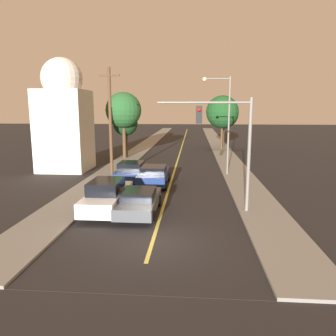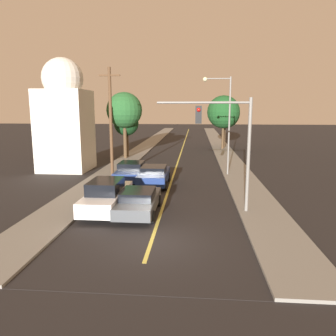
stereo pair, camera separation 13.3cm
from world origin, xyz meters
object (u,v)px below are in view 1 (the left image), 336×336
object	(u,v)px
car_outer_lane_front	(107,195)
tree_left_far	(124,110)
tree_right_far	(222,112)
domed_building_left	(64,117)
tree_left_near	(125,124)
car_near_lane_front	(139,201)
traffic_signal_mast	(228,135)
streetlamp_right	(223,113)
utility_pole_left	(110,121)
tree_right_near	(224,114)
car_near_lane_second	(154,175)
car_outer_lane_second	(132,171)

from	to	relation	value
car_outer_lane_front	tree_left_far	distance (m)	18.80
tree_right_far	domed_building_left	xyz separation A→B (m)	(-15.06, -15.95, -0.28)
tree_left_near	domed_building_left	distance (m)	8.76
tree_left_near	domed_building_left	xyz separation A→B (m)	(-3.78, -7.85, 0.92)
car_near_lane_front	traffic_signal_mast	bearing A→B (deg)	8.12
streetlamp_right	utility_pole_left	distance (m)	8.89
tree_left_near	tree_right_near	bearing A→B (deg)	39.28
car_near_lane_second	car_outer_lane_second	size ratio (longest dim) A/B	0.99
car_near_lane_second	utility_pole_left	size ratio (longest dim) A/B	0.54
car_near_lane_front	tree_right_far	distance (m)	28.78
car_near_lane_second	utility_pole_left	xyz separation A→B (m)	(-3.55, 1.98, 3.71)
car_near_lane_front	car_outer_lane_front	world-z (taller)	car_outer_lane_front
car_outer_lane_front	streetlamp_right	size ratio (longest dim) A/B	0.66
streetlamp_right	tree_right_near	size ratio (longest dim) A/B	1.17
utility_pole_left	tree_right_near	size ratio (longest dim) A/B	1.26
domed_building_left	car_outer_lane_second	bearing A→B (deg)	-32.55
car_outer_lane_front	traffic_signal_mast	distance (m)	7.13
car_outer_lane_second	tree_left_near	size ratio (longest dim) A/B	0.90
streetlamp_right	utility_pole_left	xyz separation A→B (m)	(-8.65, -1.99, -0.63)
car_near_lane_front	tree_left_near	distance (m)	20.40
traffic_signal_mast	tree_left_near	distance (m)	21.10
car_outer_lane_second	car_near_lane_second	bearing A→B (deg)	-29.05
streetlamp_right	tree_right_far	xyz separation A→B (m)	(1.45, 17.26, -0.14)
tree_left_far	domed_building_left	world-z (taller)	domed_building_left
car_outer_lane_front	tree_left_near	xyz separation A→B (m)	(-2.93, 19.18, 2.90)
car_near_lane_second	car_outer_lane_second	xyz separation A→B (m)	(-1.80, 1.00, 0.04)
car_near_lane_front	streetlamp_right	world-z (taller)	streetlamp_right
streetlamp_right	tree_left_near	world-z (taller)	streetlamp_right
streetlamp_right	tree_right_near	world-z (taller)	streetlamp_right
tree_left_near	tree_left_far	world-z (taller)	tree_left_far
tree_right_far	domed_building_left	world-z (taller)	domed_building_left
car_near_lane_front	tree_left_near	bearing A→B (deg)	103.57
car_outer_lane_front	tree_right_far	size ratio (longest dim) A/B	0.74
car_outer_lane_front	tree_left_near	size ratio (longest dim) A/B	1.02
car_near_lane_second	car_outer_lane_front	distance (m)	6.31
utility_pole_left	domed_building_left	size ratio (longest dim) A/B	0.86
tree_right_near	car_outer_lane_front	bearing A→B (deg)	-106.81
car_near_lane_front	utility_pole_left	bearing A→B (deg)	112.80
utility_pole_left	tree_left_near	size ratio (longest dim) A/B	1.65
tree_right_far	streetlamp_right	bearing A→B (deg)	-94.81
car_outer_lane_second	car_outer_lane_front	bearing A→B (deg)	-90.00
streetlamp_right	tree_right_far	world-z (taller)	streetlamp_right
streetlamp_right	utility_pole_left	bearing A→B (deg)	-167.06
traffic_signal_mast	tree_left_far	distance (m)	20.09
car_outer_lane_front	tree_right_far	xyz separation A→B (m)	(8.35, 27.28, 4.10)
traffic_signal_mast	tree_right_near	bearing A→B (deg)	85.32
car_near_lane_front	car_near_lane_second	xyz separation A→B (m)	(0.00, 6.47, 0.05)
utility_pole_left	tree_right_near	world-z (taller)	utility_pole_left
car_outer_lane_front	streetlamp_right	world-z (taller)	streetlamp_right
car_outer_lane_second	traffic_signal_mast	bearing A→B (deg)	-47.16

